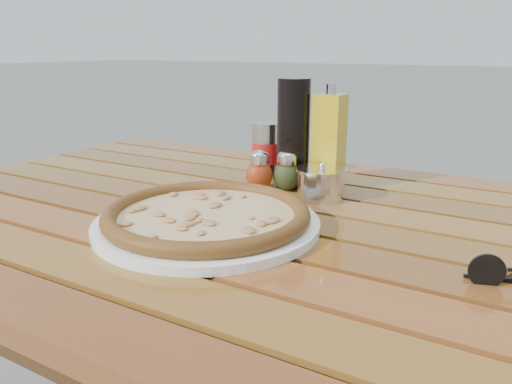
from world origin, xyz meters
The scene contains 9 objects.
table centered at (0.00, 0.00, 0.67)m, with size 1.40×0.90×0.75m.
plate centered at (-0.02, -0.11, 0.76)m, with size 0.36×0.36×0.01m, color white.
pizza centered at (-0.02, -0.11, 0.77)m, with size 0.44×0.44×0.03m.
pepper_shaker centered at (-0.06, 0.13, 0.79)m, with size 0.06×0.06×0.08m.
oregano_shaker centered at (-0.01, 0.15, 0.79)m, with size 0.07×0.07×0.08m.
dark_bottle centered at (-0.01, 0.19, 0.86)m, with size 0.07×0.07×0.22m, color black.
soda_can centered at (-0.10, 0.23, 0.81)m, with size 0.08×0.08×0.12m.
olive_oil_cruet centered at (0.06, 0.21, 0.85)m, with size 0.06×0.06×0.21m.
parmesan_tin centered at (0.08, 0.13, 0.78)m, with size 0.11×0.11×0.07m.
Camera 1 is at (0.43, -0.72, 1.03)m, focal length 35.00 mm.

